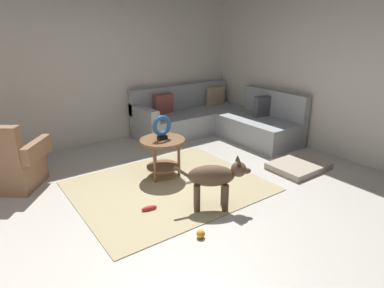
# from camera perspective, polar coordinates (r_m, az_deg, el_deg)

# --- Properties ---
(ground_plane) EXTENTS (6.00, 6.00, 0.10)m
(ground_plane) POSITION_cam_1_polar(r_m,az_deg,el_deg) (3.70, -0.26, -12.75)
(ground_plane) COLOR beige
(wall_back) EXTENTS (6.00, 0.12, 2.70)m
(wall_back) POSITION_cam_1_polar(r_m,az_deg,el_deg) (5.81, -17.78, 12.98)
(wall_back) COLOR silver
(wall_back) RESTS_ON ground_plane
(wall_right) EXTENTS (0.12, 6.00, 2.70)m
(wall_right) POSITION_cam_1_polar(r_m,az_deg,el_deg) (5.42, 26.54, 11.46)
(wall_right) COLOR silver
(wall_right) RESTS_ON ground_plane
(area_rug) EXTENTS (2.30, 1.90, 0.01)m
(area_rug) POSITION_cam_1_polar(r_m,az_deg,el_deg) (4.26, -4.10, -7.35)
(area_rug) COLOR tan
(area_rug) RESTS_ON ground_plane
(sectional_couch) EXTENTS (2.20, 2.25, 0.88)m
(sectional_couch) POSITION_cam_1_polar(r_m,az_deg,el_deg) (6.16, 4.01, 4.16)
(sectional_couch) COLOR #9EA3A8
(sectional_couch) RESTS_ON ground_plane
(armchair) EXTENTS (1.00, 0.96, 0.88)m
(armchair) POSITION_cam_1_polar(r_m,az_deg,el_deg) (4.67, -29.19, -3.15)
(armchair) COLOR #936B4C
(armchair) RESTS_ON ground_plane
(side_table) EXTENTS (0.60, 0.60, 0.54)m
(side_table) POSITION_cam_1_polar(r_m,az_deg,el_deg) (4.38, -5.15, -0.68)
(side_table) COLOR brown
(side_table) RESTS_ON ground_plane
(torus_sculpture) EXTENTS (0.28, 0.08, 0.33)m
(torus_sculpture) POSITION_cam_1_polar(r_m,az_deg,el_deg) (4.29, -5.27, 3.01)
(torus_sculpture) COLOR black
(torus_sculpture) RESTS_ON side_table
(dog_bed_mat) EXTENTS (0.80, 0.60, 0.09)m
(dog_bed_mat) POSITION_cam_1_polar(r_m,az_deg,el_deg) (4.98, 18.12, -3.66)
(dog_bed_mat) COLOR #B2A38E
(dog_bed_mat) RESTS_ON ground_plane
(dog) EXTENTS (0.74, 0.51, 0.63)m
(dog) POSITION_cam_1_polar(r_m,az_deg,el_deg) (3.62, 4.05, -5.90)
(dog) COLOR brown
(dog) RESTS_ON ground_plane
(dog_toy_ball) EXTENTS (0.09, 0.09, 0.09)m
(dog_toy_ball) POSITION_cam_1_polar(r_m,az_deg,el_deg) (3.29, 1.54, -15.40)
(dog_toy_ball) COLOR orange
(dog_toy_ball) RESTS_ON ground_plane
(dog_toy_rope) EXTENTS (0.18, 0.07, 0.05)m
(dog_toy_rope) POSITION_cam_1_polar(r_m,az_deg,el_deg) (4.33, -0.29, -6.50)
(dog_toy_rope) COLOR silver
(dog_toy_rope) RESTS_ON ground_plane
(dog_toy_bone) EXTENTS (0.19, 0.09, 0.06)m
(dog_toy_bone) POSITION_cam_1_polar(r_m,az_deg,el_deg) (3.75, -7.47, -11.05)
(dog_toy_bone) COLOR red
(dog_toy_bone) RESTS_ON ground_plane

